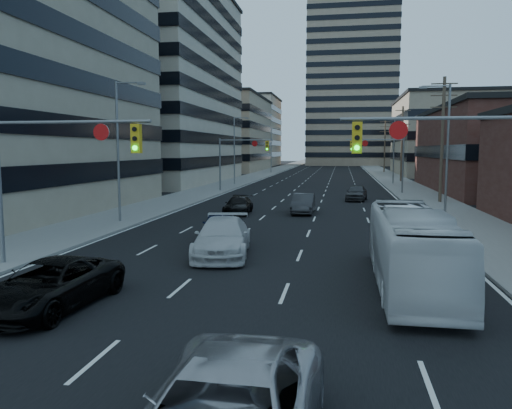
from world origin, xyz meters
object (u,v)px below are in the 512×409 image
Objects in this scene: sedan_blue at (218,225)px; transit_bus at (411,248)px; black_pickup at (50,285)px; white_van at (223,237)px.

transit_bus is at bearing -51.47° from sedan_blue.
white_van reaches higher than black_pickup.
transit_bus reaches higher than white_van.
white_van is at bearing -81.01° from sedan_blue.
black_pickup is 13.12m from sedan_blue.
sedan_blue is at bearing 98.72° from white_van.
white_van is 5.06m from sedan_blue.
transit_bus reaches higher than black_pickup.
black_pickup reaches higher than sedan_blue.
black_pickup is 11.74m from transit_bus.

